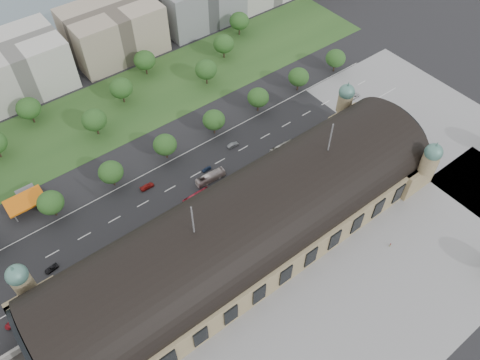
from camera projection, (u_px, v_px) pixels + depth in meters
ground at (247, 244)px, 164.94m from camera, size 900.00×900.00×0.00m
station at (247, 227)px, 157.13m from camera, size 150.00×48.40×44.30m
plaza_south at (358, 322)px, 146.23m from camera, size 190.00×48.00×0.12m
plaza_east at (430, 123)px, 205.84m from camera, size 56.00×100.00×0.12m
road_slab at (143, 204)px, 176.58m from camera, size 260.00×26.00×0.10m
grass_belt at (90, 120)px, 206.91m from camera, size 300.00×45.00×0.10m
petrol_station at (26, 197)px, 174.94m from camera, size 14.00×13.00×5.05m
office_3 at (15, 67)px, 212.46m from camera, size 45.00×32.00×24.00m
office_4 at (113, 30)px, 232.31m from camera, size 45.00×32.00×24.00m
tree_row_3 at (51, 203)px, 167.55m from camera, size 9.60×9.60×11.52m
tree_row_4 at (111, 172)px, 177.08m from camera, size 9.60×9.60×11.52m
tree_row_5 at (165, 145)px, 186.61m from camera, size 9.60×9.60×11.52m
tree_row_6 at (214, 120)px, 196.14m from camera, size 9.60×9.60×11.52m
tree_row_7 at (258, 97)px, 205.67m from camera, size 9.60×9.60×11.52m
tree_row_8 at (299, 77)px, 215.20m from camera, size 9.60×9.60×11.52m
tree_row_9 at (336, 58)px, 224.73m from camera, size 9.60×9.60×11.52m
tree_belt_5 at (28, 108)px, 200.08m from camera, size 10.40×10.40×12.48m
tree_belt_6 at (94, 120)px, 195.25m from camera, size 10.40×10.40×12.48m
tree_belt_7 at (121, 88)px, 208.98m from camera, size 10.40×10.40×12.48m
tree_belt_8 at (145, 60)px, 222.71m from camera, size 10.40×10.40×12.48m
tree_belt_9 at (206, 70)px, 217.88m from camera, size 10.40×10.40×12.48m
tree_belt_10 at (224, 44)px, 231.61m from camera, size 10.40×10.40×12.48m
tree_belt_11 at (239, 21)px, 245.34m from camera, size 10.40×10.40×12.48m
traffic_car_1 at (16, 271)px, 157.21m from camera, size 4.05×1.67×1.30m
traffic_car_2 at (51, 269)px, 157.78m from camera, size 4.89×2.77×1.29m
traffic_car_3 at (147, 186)px, 181.08m from camera, size 5.64×2.30×1.64m
traffic_car_4 at (206, 169)px, 187.15m from camera, size 4.04×1.71×1.37m
traffic_car_5 at (233, 145)px, 195.84m from camera, size 5.04×2.05×1.62m
traffic_car_6 at (354, 96)px, 216.59m from camera, size 5.50×2.69×1.50m
parked_car_0 at (16, 310)px, 148.13m from camera, size 4.01×3.37×1.29m
parked_car_1 at (12, 323)px, 145.36m from camera, size 5.34×4.08×1.35m
parked_car_2 at (98, 268)px, 157.74m from camera, size 5.22×4.77×1.47m
parked_car_3 at (95, 275)px, 156.07m from camera, size 4.96×3.74×1.57m
parked_car_4 at (101, 270)px, 157.17m from camera, size 5.19×3.42×1.62m
parked_car_5 at (135, 251)px, 162.09m from camera, size 6.29×5.28×1.60m
parked_car_6 at (137, 239)px, 165.50m from camera, size 4.83×3.51×1.30m
bus_west at (197, 197)px, 176.55m from camera, size 11.65×2.85×3.24m
bus_mid at (211, 177)px, 182.94m from camera, size 12.67×3.51×3.49m
bus_east at (282, 148)px, 193.54m from camera, size 11.48×3.23×3.16m
pedestrian_0 at (390, 245)px, 163.73m from camera, size 0.83×0.53×1.60m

